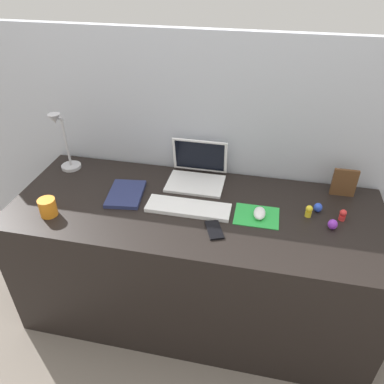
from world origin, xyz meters
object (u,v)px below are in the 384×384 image
at_px(laptop, 197,171).
at_px(keyboard, 188,208).
at_px(coffee_mug, 48,207).
at_px(picture_frame, 344,183).
at_px(toy_figurine_blue, 318,207).
at_px(toy_figurine_yellow, 309,211).
at_px(notebook_pad, 126,194).
at_px(mouse, 260,213).
at_px(desk_lamp, 64,143).
at_px(cell_phone, 214,230).
at_px(toy_figurine_purple, 333,224).
at_px(toy_figurine_red, 343,215).

relative_size(laptop, keyboard, 0.73).
bearing_deg(coffee_mug, picture_frame, 18.58).
relative_size(picture_frame, toy_figurine_blue, 3.33).
bearing_deg(toy_figurine_yellow, toy_figurine_blue, 47.04).
relative_size(notebook_pad, toy_figurine_yellow, 3.98).
bearing_deg(keyboard, toy_figurine_yellow, 6.80).
height_order(laptop, notebook_pad, laptop).
xyz_separation_m(mouse, notebook_pad, (-0.68, 0.04, -0.01)).
relative_size(laptop, desk_lamp, 0.85).
xyz_separation_m(keyboard, cell_phone, (0.15, -0.13, -0.01)).
bearing_deg(toy_figurine_purple, mouse, 176.75).
xyz_separation_m(laptop, toy_figurine_red, (0.73, -0.20, -0.03)).
relative_size(notebook_pad, toy_figurine_blue, 5.32).
height_order(keyboard, desk_lamp, desk_lamp).
bearing_deg(toy_figurine_yellow, keyboard, -173.20).
bearing_deg(desk_lamp, toy_figurine_purple, -9.17).
xyz_separation_m(toy_figurine_blue, toy_figurine_red, (0.11, -0.04, 0.01)).
distance_m(desk_lamp, coffee_mug, 0.44).
height_order(mouse, toy_figurine_yellow, toy_figurine_yellow).
bearing_deg(notebook_pad, toy_figurine_red, -6.19).
height_order(cell_phone, picture_frame, picture_frame).
xyz_separation_m(keyboard, toy_figurine_blue, (0.61, 0.12, 0.01)).
distance_m(mouse, picture_frame, 0.49).
relative_size(mouse, toy_figurine_red, 1.70).
bearing_deg(desk_lamp, coffee_mug, -75.40).
bearing_deg(keyboard, desk_lamp, 163.23).
distance_m(cell_phone, coffee_mug, 0.79).
xyz_separation_m(keyboard, desk_lamp, (-0.75, 0.22, 0.16)).
bearing_deg(toy_figurine_red, notebook_pad, -178.76).
distance_m(notebook_pad, toy_figurine_red, 1.06).
distance_m(mouse, desk_lamp, 1.12).
height_order(toy_figurine_yellow, toy_figurine_blue, toy_figurine_yellow).
relative_size(cell_phone, toy_figurine_purple, 2.66).
height_order(cell_phone, coffee_mug, coffee_mug).
height_order(cell_phone, toy_figurine_yellow, toy_figurine_yellow).
relative_size(toy_figurine_yellow, toy_figurine_blue, 1.34).
height_order(toy_figurine_blue, toy_figurine_red, toy_figurine_red).
xyz_separation_m(picture_frame, toy_figurine_blue, (-0.13, -0.17, -0.05)).
height_order(keyboard, toy_figurine_red, toy_figurine_red).
relative_size(keyboard, toy_figurine_yellow, 6.79).
height_order(cell_phone, toy_figurine_blue, toy_figurine_blue).
xyz_separation_m(coffee_mug, toy_figurine_red, (1.36, 0.25, -0.01)).
height_order(toy_figurine_blue, toy_figurine_purple, toy_figurine_purple).
bearing_deg(desk_lamp, toy_figurine_yellow, -6.81).
relative_size(laptop, cell_phone, 2.34).
xyz_separation_m(cell_phone, toy_figurine_red, (0.57, 0.20, 0.02)).
relative_size(mouse, notebook_pad, 0.40).
height_order(toy_figurine_yellow, toy_figurine_red, toy_figurine_yellow).
bearing_deg(mouse, laptop, 143.43).
relative_size(toy_figurine_blue, toy_figurine_red, 0.80).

